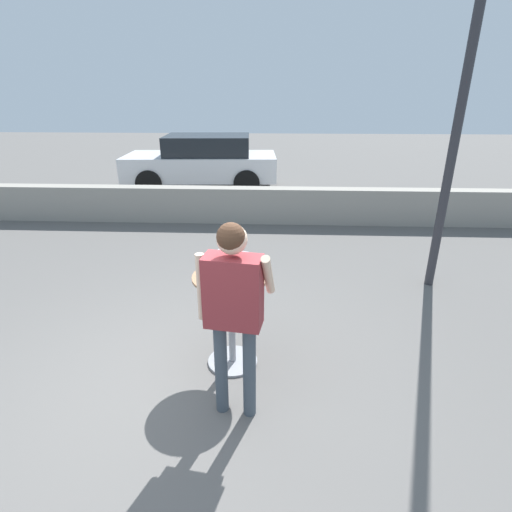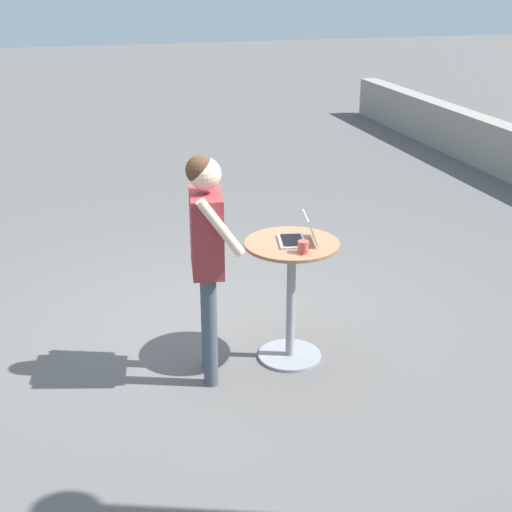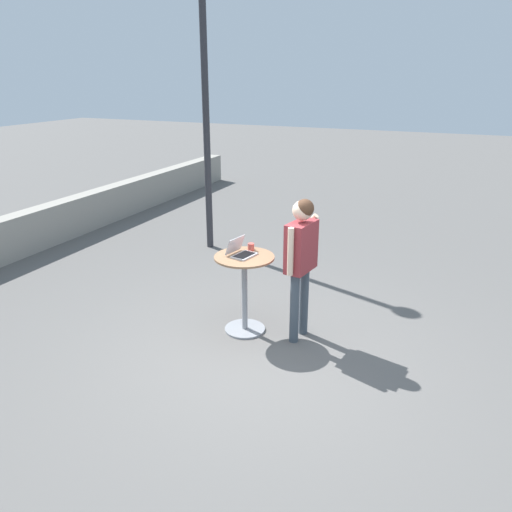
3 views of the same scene
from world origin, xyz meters
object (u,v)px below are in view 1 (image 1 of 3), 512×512
at_px(cafe_table, 231,309).
at_px(coffee_mug, 254,271).
at_px(laptop, 232,268).
at_px(street_lamp, 471,54).
at_px(standing_person, 233,298).
at_px(parked_car_near_street, 203,161).

distance_m(cafe_table, coffee_mug, 0.47).
height_order(laptop, street_lamp, street_lamp).
distance_m(cafe_table, standing_person, 0.85).
relative_size(cafe_table, coffee_mug, 8.72).
xyz_separation_m(cafe_table, coffee_mug, (0.22, 0.01, 0.41)).
distance_m(parked_car_near_street, street_lamp, 7.74).
xyz_separation_m(standing_person, street_lamp, (2.59, 2.65, 1.89)).
bearing_deg(coffee_mug, standing_person, -100.23).
relative_size(coffee_mug, parked_car_near_street, 0.03).
bearing_deg(laptop, standing_person, -83.14).
bearing_deg(cafe_table, coffee_mug, 2.92).
height_order(laptop, standing_person, standing_person).
relative_size(standing_person, street_lamp, 0.37).
xyz_separation_m(cafe_table, laptop, (0.01, 0.05, 0.42)).
bearing_deg(coffee_mug, cafe_table, -177.08).
bearing_deg(street_lamp, cafe_table, -143.85).
relative_size(parked_car_near_street, street_lamp, 0.91).
bearing_deg(coffee_mug, street_lamp, 38.39).
bearing_deg(street_lamp, laptop, -144.46).
relative_size(laptop, street_lamp, 0.07).
relative_size(laptop, coffee_mug, 3.08).
height_order(standing_person, parked_car_near_street, standing_person).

